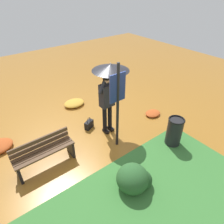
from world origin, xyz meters
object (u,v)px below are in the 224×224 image
object	(u,v)px
person_with_umbrella	(109,82)
trash_bin	(174,132)
info_sign_post	(118,98)
handbag	(89,124)
park_bench	(44,153)

from	to	relation	value
person_with_umbrella	trash_bin	world-z (taller)	person_with_umbrella
info_sign_post	trash_bin	xyz separation A→B (m)	(1.18, -0.92, -1.03)
handbag	trash_bin	xyz separation A→B (m)	(1.40, -1.98, 0.29)
trash_bin	handbag	bearing A→B (deg)	125.32
person_with_umbrella	info_sign_post	size ratio (longest dim) A/B	0.89
person_with_umbrella	park_bench	world-z (taller)	person_with_umbrella
park_bench	trash_bin	size ratio (longest dim) A/B	1.68
info_sign_post	trash_bin	bearing A→B (deg)	-37.84
person_with_umbrella	trash_bin	bearing A→B (deg)	-58.55
park_bench	trash_bin	distance (m)	3.29
trash_bin	person_with_umbrella	bearing A→B (deg)	121.45
park_bench	info_sign_post	bearing A→B (deg)	-14.27
info_sign_post	park_bench	world-z (taller)	info_sign_post
info_sign_post	park_bench	distance (m)	2.13
info_sign_post	person_with_umbrella	bearing A→B (deg)	70.18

